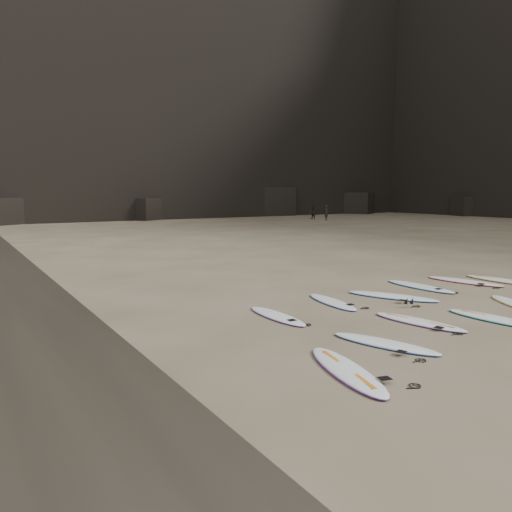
{
  "coord_description": "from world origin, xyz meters",
  "views": [
    {
      "loc": [
        -10.07,
        -7.54,
        3.2
      ],
      "look_at": [
        -3.3,
        3.41,
        1.5
      ],
      "focal_mm": 35.0,
      "sensor_mm": 36.0,
      "label": 1
    }
  ],
  "objects_px": {
    "surfboard_10": "(502,280)",
    "person_b": "(313,212)",
    "surfboard_1": "(385,343)",
    "surfboard_8": "(420,286)",
    "surfboard_2": "(419,322)",
    "person_a": "(327,213)",
    "surfboard_0": "(347,370)",
    "surfboard_6": "(332,302)",
    "surfboard_5": "(277,316)",
    "surfboard_7": "(392,296)",
    "surfboard_3": "(498,319)",
    "surfboard_9": "(465,281)"
  },
  "relations": [
    {
      "from": "surfboard_2",
      "to": "surfboard_10",
      "type": "xyz_separation_m",
      "value": [
        6.96,
        2.26,
        0.0
      ]
    },
    {
      "from": "surfboard_10",
      "to": "person_b",
      "type": "bearing_deg",
      "value": 58.21
    },
    {
      "from": "person_a",
      "to": "surfboard_3",
      "type": "bearing_deg",
      "value": -163.38
    },
    {
      "from": "surfboard_9",
      "to": "person_a",
      "type": "bearing_deg",
      "value": 45.67
    },
    {
      "from": "person_a",
      "to": "surfboard_6",
      "type": "bearing_deg",
      "value": -168.97
    },
    {
      "from": "surfboard_2",
      "to": "surfboard_3",
      "type": "xyz_separation_m",
      "value": [
        1.84,
        -0.86,
        0.0
      ]
    },
    {
      "from": "surfboard_1",
      "to": "surfboard_7",
      "type": "relative_size",
      "value": 0.86
    },
    {
      "from": "surfboard_2",
      "to": "surfboard_6",
      "type": "bearing_deg",
      "value": 87.14
    },
    {
      "from": "surfboard_8",
      "to": "surfboard_7",
      "type": "bearing_deg",
      "value": -163.7
    },
    {
      "from": "surfboard_7",
      "to": "surfboard_2",
      "type": "bearing_deg",
      "value": -150.79
    },
    {
      "from": "surfboard_3",
      "to": "person_b",
      "type": "height_order",
      "value": "person_b"
    },
    {
      "from": "surfboard_7",
      "to": "surfboard_8",
      "type": "distance_m",
      "value": 2.05
    },
    {
      "from": "surfboard_8",
      "to": "person_a",
      "type": "relative_size",
      "value": 1.67
    },
    {
      "from": "surfboard_2",
      "to": "person_a",
      "type": "relative_size",
      "value": 1.51
    },
    {
      "from": "surfboard_8",
      "to": "person_b",
      "type": "height_order",
      "value": "person_b"
    },
    {
      "from": "surfboard_1",
      "to": "surfboard_8",
      "type": "bearing_deg",
      "value": 15.66
    },
    {
      "from": "surfboard_9",
      "to": "surfboard_2",
      "type": "bearing_deg",
      "value": -165.76
    },
    {
      "from": "surfboard_1",
      "to": "surfboard_8",
      "type": "xyz_separation_m",
      "value": [
        5.6,
        3.81,
        0.01
      ]
    },
    {
      "from": "surfboard_2",
      "to": "surfboard_3",
      "type": "distance_m",
      "value": 2.03
    },
    {
      "from": "surfboard_6",
      "to": "surfboard_9",
      "type": "relative_size",
      "value": 0.87
    },
    {
      "from": "surfboard_0",
      "to": "surfboard_10",
      "type": "xyz_separation_m",
      "value": [
        10.68,
        3.81,
        0.0
      ]
    },
    {
      "from": "person_a",
      "to": "person_b",
      "type": "height_order",
      "value": "person_b"
    },
    {
      "from": "surfboard_0",
      "to": "surfboard_2",
      "type": "xyz_separation_m",
      "value": [
        3.72,
        1.55,
        -0.0
      ]
    },
    {
      "from": "surfboard_8",
      "to": "surfboard_10",
      "type": "relative_size",
      "value": 1.0
    },
    {
      "from": "surfboard_5",
      "to": "surfboard_10",
      "type": "distance_m",
      "value": 9.57
    },
    {
      "from": "surfboard_5",
      "to": "surfboard_10",
      "type": "relative_size",
      "value": 0.86
    },
    {
      "from": "surfboard_1",
      "to": "surfboard_5",
      "type": "relative_size",
      "value": 1.03
    },
    {
      "from": "surfboard_8",
      "to": "surfboard_9",
      "type": "height_order",
      "value": "same"
    },
    {
      "from": "surfboard_10",
      "to": "person_b",
      "type": "distance_m",
      "value": 37.73
    },
    {
      "from": "surfboard_6",
      "to": "surfboard_8",
      "type": "relative_size",
      "value": 0.88
    },
    {
      "from": "surfboard_0",
      "to": "surfboard_6",
      "type": "xyz_separation_m",
      "value": [
        3.35,
        4.34,
        -0.01
      ]
    },
    {
      "from": "surfboard_1",
      "to": "surfboard_6",
      "type": "xyz_separation_m",
      "value": [
        1.62,
        3.58,
        -0.0
      ]
    },
    {
      "from": "surfboard_0",
      "to": "surfboard_6",
      "type": "relative_size",
      "value": 1.13
    },
    {
      "from": "surfboard_1",
      "to": "surfboard_8",
      "type": "relative_size",
      "value": 0.89
    },
    {
      "from": "surfboard_2",
      "to": "person_a",
      "type": "bearing_deg",
      "value": 43.01
    },
    {
      "from": "surfboard_1",
      "to": "surfboard_6",
      "type": "height_order",
      "value": "surfboard_1"
    },
    {
      "from": "surfboard_9",
      "to": "surfboard_10",
      "type": "height_order",
      "value": "same"
    },
    {
      "from": "surfboard_2",
      "to": "surfboard_1",
      "type": "bearing_deg",
      "value": -168.62
    },
    {
      "from": "surfboard_3",
      "to": "surfboard_2",
      "type": "bearing_deg",
      "value": 149.14
    },
    {
      "from": "surfboard_5",
      "to": "surfboard_7",
      "type": "distance_m",
      "value": 4.27
    },
    {
      "from": "surfboard_3",
      "to": "surfboard_0",
      "type": "bearing_deg",
      "value": -178.69
    },
    {
      "from": "surfboard_7",
      "to": "person_a",
      "type": "bearing_deg",
      "value": 26.9
    },
    {
      "from": "surfboard_1",
      "to": "surfboard_9",
      "type": "bearing_deg",
      "value": 6.67
    },
    {
      "from": "surfboard_10",
      "to": "person_a",
      "type": "xyz_separation_m",
      "value": [
        17.91,
        31.15,
        0.75
      ]
    },
    {
      "from": "surfboard_2",
      "to": "surfboard_9",
      "type": "relative_size",
      "value": 0.9
    },
    {
      "from": "surfboard_5",
      "to": "person_b",
      "type": "distance_m",
      "value": 43.04
    },
    {
      "from": "surfboard_3",
      "to": "surfboard_8",
      "type": "distance_m",
      "value": 4.27
    },
    {
      "from": "person_b",
      "to": "surfboard_0",
      "type": "bearing_deg",
      "value": -48.27
    },
    {
      "from": "surfboard_3",
      "to": "person_a",
      "type": "distance_m",
      "value": 41.3
    },
    {
      "from": "surfboard_1",
      "to": "surfboard_9",
      "type": "xyz_separation_m",
      "value": [
        7.67,
        3.62,
        0.01
      ]
    }
  ]
}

